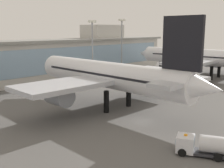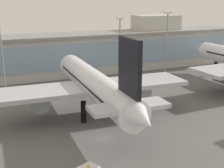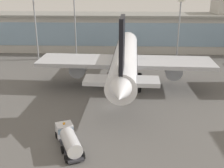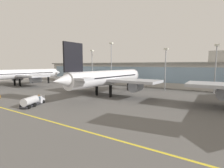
% 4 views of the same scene
% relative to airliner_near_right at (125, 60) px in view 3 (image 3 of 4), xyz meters
% --- Properties ---
extents(ground_plane, '(200.26, 200.26, 0.00)m').
position_rel_airliner_near_right_xyz_m(ground_plane, '(-2.82, -11.33, -6.95)').
color(ground_plane, '#5B5956').
extents(terminal_building, '(146.04, 14.00, 18.61)m').
position_rel_airliner_near_right_xyz_m(terminal_building, '(-1.14, 39.07, 0.18)').
color(terminal_building, beige).
rests_on(terminal_building, ground).
extents(airliner_near_right, '(41.69, 50.78, 19.00)m').
position_rel_airliner_near_right_xyz_m(airliner_near_right, '(0.00, 0.00, 0.00)').
color(airliner_near_right, black).
rests_on(airliner_near_right, ground).
extents(fuel_tanker_truck, '(5.87, 9.27, 2.90)m').
position_rel_airliner_near_right_xyz_m(fuel_tanker_truck, '(-8.85, -26.73, -5.44)').
color(fuel_tanker_truck, black).
rests_on(fuel_tanker_truck, ground).
extents(apron_light_mast_west, '(1.80, 1.80, 20.83)m').
position_rel_airliner_near_right_xyz_m(apron_light_mast_west, '(-28.27, 24.37, 6.95)').
color(apron_light_mast_west, gray).
rests_on(apron_light_mast_west, ground).
extents(apron_light_mast_centre, '(1.80, 1.80, 24.68)m').
position_rel_airliner_near_right_xyz_m(apron_light_mast_centre, '(-16.12, 26.96, 9.09)').
color(apron_light_mast_centre, gray).
rests_on(apron_light_mast_centre, ground).
extents(apron_light_mast_far_east, '(1.80, 1.80, 19.51)m').
position_rel_airliner_near_right_xyz_m(apron_light_mast_far_east, '(16.35, 22.07, 6.20)').
color(apron_light_mast_far_east, gray).
rests_on(apron_light_mast_far_east, ground).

